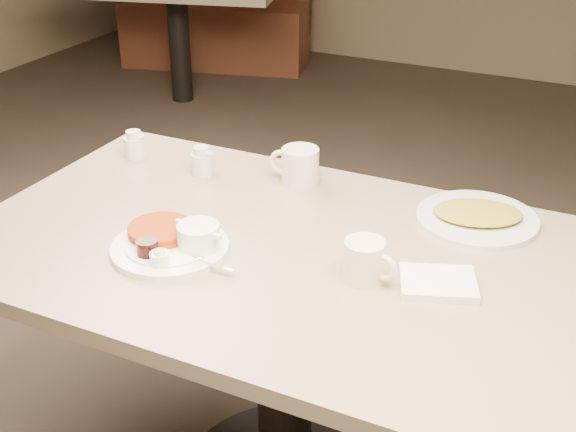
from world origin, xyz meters
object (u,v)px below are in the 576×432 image
at_px(coffee_mug_near, 366,260).
at_px(booth_back_left, 214,9).
at_px(diner_table, 284,308).
at_px(hash_plate, 477,217).
at_px(coffee_mug_far, 299,166).
at_px(creamer_left, 134,145).
at_px(creamer_right, 202,161).
at_px(main_plate, 174,241).

height_order(coffee_mug_near, booth_back_left, booth_back_left).
bearing_deg(booth_back_left, coffee_mug_near, -54.72).
bearing_deg(diner_table, hash_plate, 40.25).
height_order(coffee_mug_far, creamer_left, coffee_mug_far).
relative_size(creamer_right, booth_back_left, 0.05).
bearing_deg(creamer_right, creamer_left, 176.35).
xyz_separation_m(diner_table, hash_plate, (0.37, 0.31, 0.18)).
relative_size(creamer_left, creamer_right, 1.05).
height_order(main_plate, creamer_left, creamer_left).
height_order(main_plate, coffee_mug_near, coffee_mug_near).
distance_m(coffee_mug_near, creamer_left, 0.89).
bearing_deg(booth_back_left, diner_table, -56.81).
distance_m(diner_table, coffee_mug_near, 0.31).
bearing_deg(coffee_mug_far, coffee_mug_near, -48.59).
height_order(main_plate, booth_back_left, booth_back_left).
xyz_separation_m(diner_table, coffee_mug_near, (0.21, -0.05, 0.22)).
xyz_separation_m(coffee_mug_far, hash_plate, (0.48, -0.01, -0.04)).
height_order(coffee_mug_near, hash_plate, coffee_mug_near).
relative_size(coffee_mug_far, creamer_left, 1.54).
xyz_separation_m(coffee_mug_far, creamer_right, (-0.27, -0.06, -0.01)).
bearing_deg(booth_back_left, coffee_mug_far, -55.54).
bearing_deg(creamer_right, coffee_mug_far, 12.77).
height_order(diner_table, hash_plate, hash_plate).
bearing_deg(hash_plate, creamer_left, -178.02).
bearing_deg(creamer_right, main_plate, -67.34).
xyz_separation_m(coffee_mug_far, creamer_left, (-0.50, -0.04, -0.01)).
distance_m(main_plate, creamer_left, 0.56).
relative_size(coffee_mug_near, coffee_mug_far, 0.92).
xyz_separation_m(main_plate, booth_back_left, (-1.98, 3.48, -0.36)).
bearing_deg(main_plate, creamer_left, 134.87).
height_order(diner_table, booth_back_left, booth_back_left).
xyz_separation_m(diner_table, coffee_mug_far, (-0.11, 0.32, 0.22)).
bearing_deg(coffee_mug_far, hash_plate, -1.30).
distance_m(coffee_mug_near, hash_plate, 0.39).
bearing_deg(booth_back_left, main_plate, -60.38).
height_order(creamer_left, creamer_right, same).
bearing_deg(hash_plate, creamer_right, -176.24).
height_order(coffee_mug_near, coffee_mug_far, coffee_mug_far).
bearing_deg(creamer_left, coffee_mug_far, 5.12).
relative_size(diner_table, coffee_mug_near, 11.41).
bearing_deg(creamer_left, creamer_right, -3.65).
height_order(diner_table, coffee_mug_far, coffee_mug_far).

